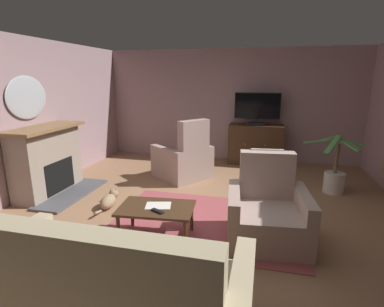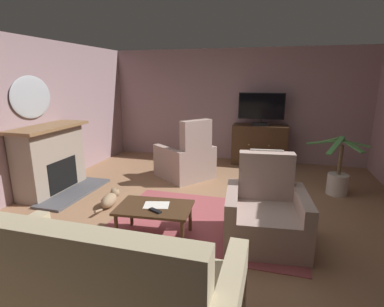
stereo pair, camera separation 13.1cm
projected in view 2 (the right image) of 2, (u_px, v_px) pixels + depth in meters
ground_plane at (199, 219)px, 4.19m from camera, size 6.45×7.17×0.04m
wall_back at (234, 105)px, 6.98m from camera, size 6.45×0.10×2.55m
wall_left at (14, 120)px, 4.64m from camera, size 0.10×7.17×2.55m
rug_central at (206, 222)px, 4.06m from camera, size 2.53×1.76×0.01m
fireplace at (52, 161)px, 5.04m from camera, size 0.92×1.43×1.15m
wall_mirror_oval at (31, 97)px, 4.84m from camera, size 0.06×0.86×0.69m
tv_cabinet at (259, 146)px, 6.69m from camera, size 1.19×0.49×0.89m
television at (261, 108)px, 6.44m from camera, size 0.98×0.20×0.70m
coffee_table at (154, 210)px, 3.59m from camera, size 0.94×0.64×0.41m
tv_remote at (155, 211)px, 3.44m from camera, size 0.17×0.12×0.02m
folded_newspaper at (156, 205)px, 3.61m from camera, size 0.34×0.29×0.01m
sofa_floral at (105, 291)px, 2.28m from camera, size 2.06×0.86×0.98m
armchair_beside_cabinet at (186, 160)px, 5.80m from camera, size 1.25×1.25×1.17m
armchair_angled_to_table at (265, 215)px, 3.54m from camera, size 1.02×0.98×1.04m
potted_plant_on_hearth_side at (338, 179)px, 4.98m from camera, size 0.95×0.97×1.00m
cat at (110, 199)px, 4.57m from camera, size 0.24×0.72×0.22m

